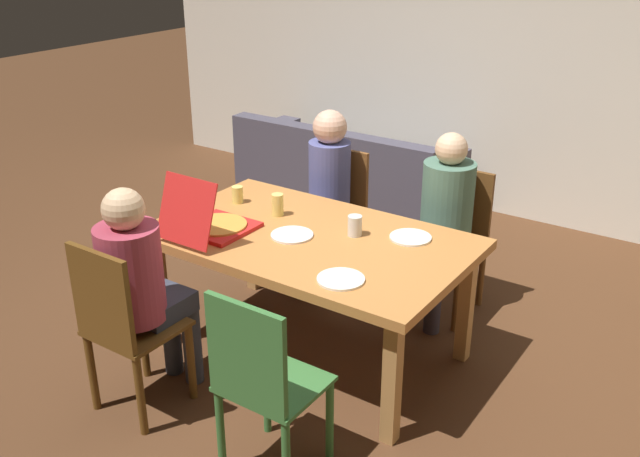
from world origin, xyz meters
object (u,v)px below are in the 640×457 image
(drinking_glass_2, at_px, (238,195))
(person_0, at_px, (443,213))
(couch, at_px, (346,177))
(chair_1, at_px, (122,325))
(plate_1, at_px, (411,237))
(person_1, at_px, (141,280))
(chair_3, at_px, (261,380))
(chair_0, at_px, (451,233))
(pizza_box_0, at_px, (213,224))
(plate_0, at_px, (341,279))
(chair_2, at_px, (336,208))
(dining_table, at_px, (310,248))
(drinking_glass_0, at_px, (278,205))
(drinking_glass_1, at_px, (355,226))
(person_2, at_px, (324,185))
(plate_2, at_px, (292,235))

(drinking_glass_2, bearing_deg, person_0, 31.72)
(couch, bearing_deg, chair_1, -78.55)
(plate_1, relative_size, drinking_glass_2, 2.21)
(drinking_glass_2, relative_size, couch, 0.05)
(person_1, xyz_separation_m, chair_3, (0.85, -0.13, -0.18))
(chair_0, xyz_separation_m, pizza_box_0, (-0.89, -1.22, 0.29))
(plate_0, bearing_deg, person_1, -150.16)
(chair_2, bearing_deg, pizza_box_0, -91.70)
(dining_table, xyz_separation_m, chair_1, (-0.43, -0.98, -0.15))
(chair_0, relative_size, couch, 0.47)
(dining_table, relative_size, drinking_glass_0, 13.22)
(pizza_box_0, xyz_separation_m, drinking_glass_0, (0.15, 0.40, 0.01))
(chair_3, bearing_deg, drinking_glass_0, 123.98)
(person_0, height_order, drinking_glass_0, person_0)
(pizza_box_0, bearing_deg, chair_1, -87.17)
(chair_1, xyz_separation_m, person_1, (0.00, 0.14, 0.18))
(drinking_glass_1, bearing_deg, person_2, 134.39)
(person_0, relative_size, chair_1, 1.24)
(pizza_box_0, distance_m, drinking_glass_1, 0.78)
(person_0, xyz_separation_m, plate_1, (0.06, -0.54, 0.05))
(drinking_glass_0, bearing_deg, plate_2, -38.25)
(plate_2, distance_m, drinking_glass_2, 0.61)
(plate_2, height_order, drinking_glass_0, drinking_glass_0)
(person_0, distance_m, chair_3, 1.78)
(pizza_box_0, height_order, drinking_glass_1, pizza_box_0)
(dining_table, height_order, chair_1, chair_1)
(chair_1, height_order, person_1, person_1)
(chair_3, height_order, pizza_box_0, pizza_box_0)
(dining_table, relative_size, plate_1, 7.61)
(drinking_glass_0, bearing_deg, chair_2, 97.99)
(person_1, bearing_deg, couch, 102.01)
(chair_1, bearing_deg, dining_table, 66.01)
(person_2, bearing_deg, drinking_glass_2, -108.61)
(person_0, distance_m, couch, 1.95)
(plate_1, height_order, drinking_glass_1, drinking_glass_1)
(pizza_box_0, relative_size, drinking_glass_0, 3.66)
(dining_table, relative_size, chair_2, 1.95)
(chair_1, relative_size, plate_2, 4.07)
(chair_0, relative_size, drinking_glass_2, 8.70)
(plate_0, bearing_deg, couch, 121.64)
(plate_1, height_order, drinking_glass_2, drinking_glass_2)
(dining_table, relative_size, person_0, 1.47)
(person_0, bearing_deg, drinking_glass_1, -107.88)
(drinking_glass_2, bearing_deg, chair_3, -46.48)
(person_2, distance_m, plate_1, 1.04)
(person_0, relative_size, person_1, 0.99)
(plate_2, height_order, couch, plate_2)
(person_0, bearing_deg, plate_1, -84.02)
(chair_0, relative_size, person_0, 0.76)
(drinking_glass_2, bearing_deg, person_2, 71.39)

